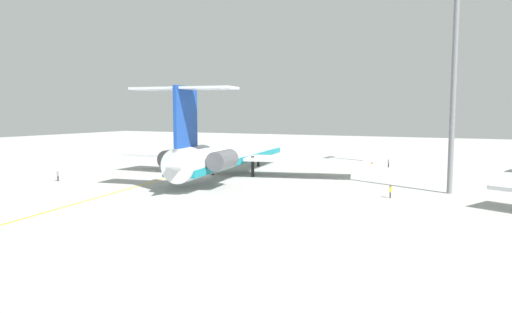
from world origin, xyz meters
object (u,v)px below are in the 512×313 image
safety_cone_wingtip (180,156)px  safety_cone_nose (372,163)px  ground_crew_near_nose (58,174)px  light_mast (454,76)px  main_jetliner (232,153)px  ground_crew_portside (389,162)px  ground_crew_near_tail (390,190)px

safety_cone_wingtip → safety_cone_nose: bearing=97.2°
ground_crew_near_nose → light_mast: light_mast is taller
main_jetliner → ground_crew_portside: bearing=-50.0°
ground_crew_portside → light_mast: bearing=-115.3°
ground_crew_near_tail → safety_cone_wingtip: size_ratio=2.98×
ground_crew_near_tail → ground_crew_portside: 34.04m
ground_crew_near_tail → ground_crew_near_nose: bearing=26.2°
safety_cone_nose → safety_cone_wingtip: size_ratio=1.00×
ground_crew_near_tail → safety_cone_nose: (-38.48, -10.39, -0.76)m
safety_cone_nose → light_mast: (31.60, 16.92, 15.26)m
ground_crew_near_tail → main_jetliner: bearing=-1.6°
ground_crew_near_nose → ground_crew_near_tail: size_ratio=1.08×
ground_crew_portside → safety_cone_wingtip: bearing=130.1°
main_jetliner → ground_crew_near_tail: 29.61m
ground_crew_portside → safety_cone_wingtip: size_ratio=3.14×
main_jetliner → ground_crew_near_nose: bearing=120.9°
ground_crew_portside → safety_cone_nose: ground_crew_portside is taller
ground_crew_near_nose → ground_crew_near_tail: (-7.90, 49.66, -0.08)m
safety_cone_wingtip → ground_crew_portside: bearing=90.8°
ground_crew_portside → safety_cone_nose: bearing=79.9°
ground_crew_near_nose → ground_crew_portside: bearing=-65.6°
main_jetliner → safety_cone_wingtip: bearing=41.7°
main_jetliner → safety_cone_nose: bearing=-38.9°
ground_crew_portside → ground_crew_near_tail: bearing=-130.3°
ground_crew_portside → light_mast: (26.61, 12.64, 14.44)m
ground_crew_near_tail → safety_cone_wingtip: 64.16m
ground_crew_portside → ground_crew_near_nose: bearing=172.9°
main_jetliner → safety_cone_nose: main_jetliner is taller
ground_crew_near_nose → safety_cone_wingtip: ground_crew_near_nose is taller
ground_crew_near_tail → ground_crew_portside: size_ratio=0.95×
ground_crew_near_nose → light_mast: (-14.78, 56.19, 14.41)m
main_jetliner → ground_crew_portside: (-24.01, 21.80, -2.80)m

